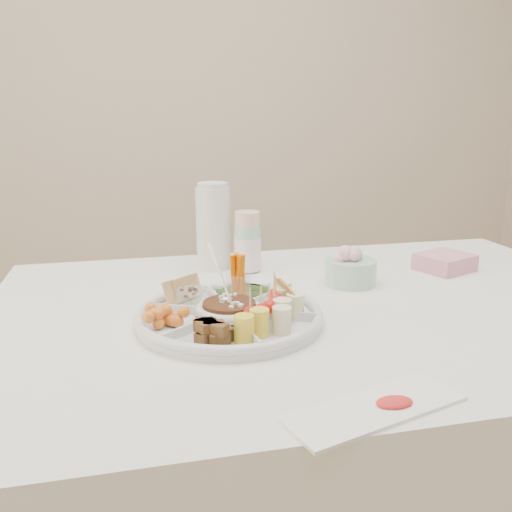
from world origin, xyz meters
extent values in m
cube|color=beige|center=(0.00, 2.00, 1.35)|extent=(4.00, 0.02, 2.70)
cube|color=white|center=(0.00, 0.00, 0.38)|extent=(1.52, 1.02, 0.76)
cylinder|color=white|center=(-0.24, -0.07, 0.78)|extent=(0.50, 0.50, 0.04)
cylinder|color=#492616|center=(-0.24, -0.07, 0.79)|extent=(0.14, 0.14, 0.04)
cylinder|color=silver|center=(-0.12, 0.30, 0.86)|extent=(0.09, 0.09, 0.20)
cylinder|color=white|center=(-0.21, 0.36, 0.88)|extent=(0.11, 0.11, 0.24)
cylinder|color=silver|center=(0.11, 0.13, 0.81)|extent=(0.14, 0.14, 0.10)
cube|color=pink|center=(0.41, 0.19, 0.78)|extent=(0.17, 0.16, 0.05)
cube|color=white|center=(-0.09, -0.45, 0.76)|extent=(0.30, 0.17, 0.01)
camera|label=1|loc=(-0.42, -1.10, 1.18)|focal=38.00mm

